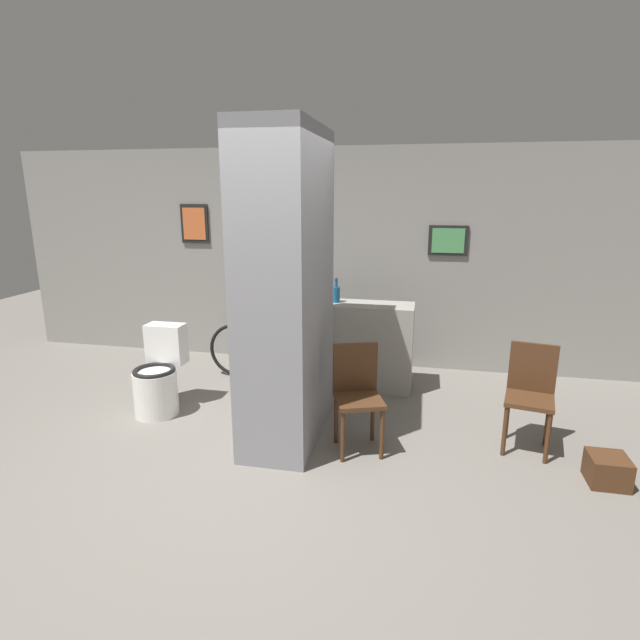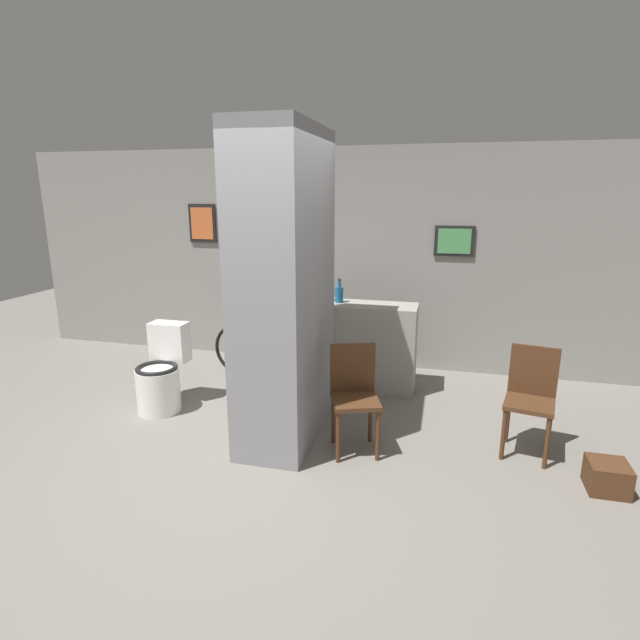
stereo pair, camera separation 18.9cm
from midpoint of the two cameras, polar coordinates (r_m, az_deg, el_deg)
ground_plane at (r=4.12m, az=-6.97°, el=-16.15°), size 14.00×14.00×0.00m
wall_back at (r=6.12m, az=1.55°, el=7.06°), size 8.00×0.09×2.60m
pillar_center at (r=4.16m, az=-2.74°, el=3.50°), size 0.60×1.23×2.60m
counter_shelf at (r=5.44m, az=4.63°, el=-2.93°), size 1.38×0.44×0.94m
toilet at (r=5.13m, az=-16.67°, el=-6.11°), size 0.41×0.57×0.83m
chair_near_pillar at (r=4.15m, az=5.25°, el=-8.27°), size 0.48×0.48×0.88m
chair_by_doorway at (r=4.45m, az=24.06°, el=-7.90°), size 0.44×0.44×0.88m
bicycle at (r=5.69m, az=-3.41°, el=-3.59°), size 1.65×0.42×0.68m
bottle_tall at (r=5.35m, az=3.22°, el=3.03°), size 0.09×0.09×0.27m
bottle_short at (r=5.42m, az=1.99°, el=2.96°), size 0.09×0.09×0.21m
floor_crate at (r=4.33m, az=31.12°, el=-15.08°), size 0.27×0.27×0.22m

